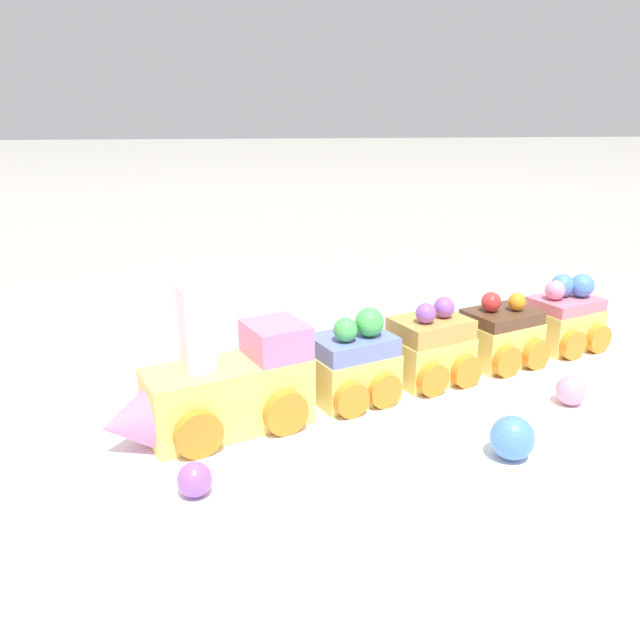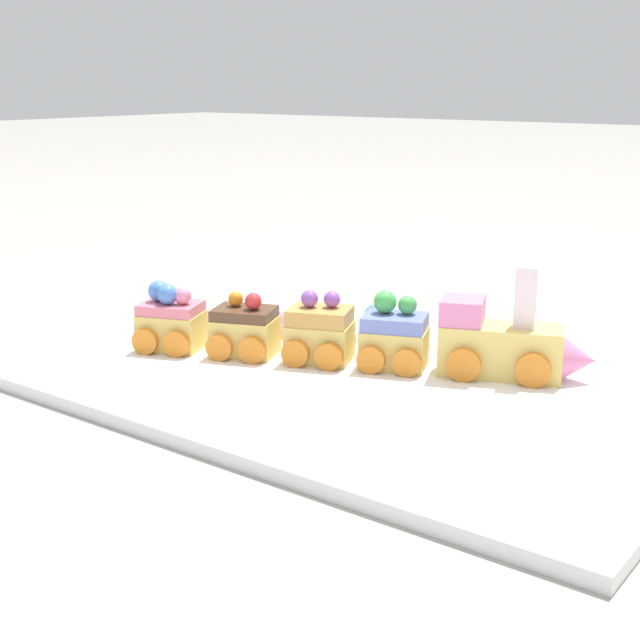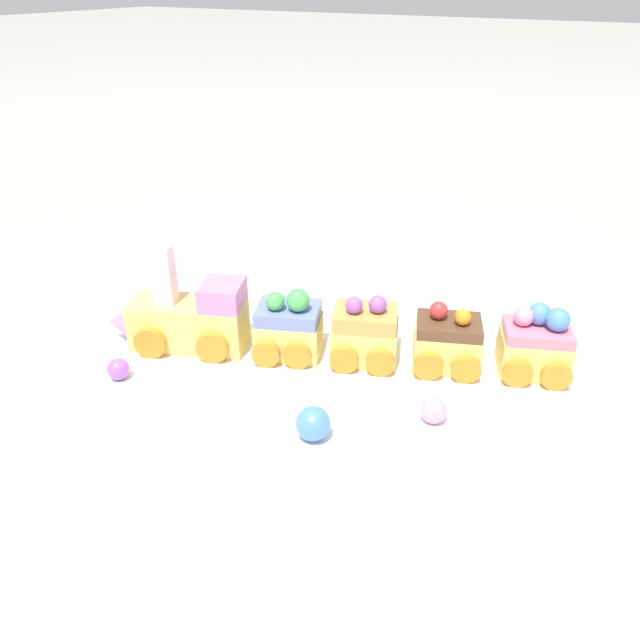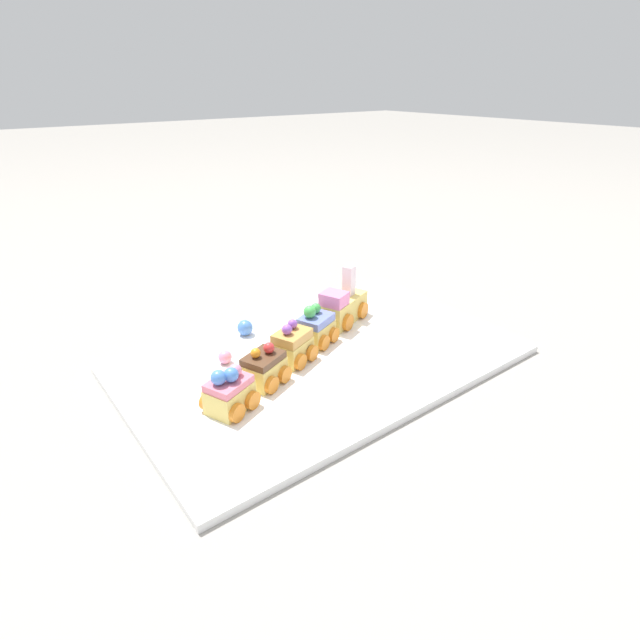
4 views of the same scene
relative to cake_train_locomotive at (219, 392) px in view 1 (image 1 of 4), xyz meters
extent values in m
plane|color=gray|center=(-0.12, -0.08, -0.04)|extent=(10.00, 10.00, 0.00)
cube|color=white|center=(-0.12, -0.08, -0.03)|extent=(0.63, 0.39, 0.01)
cube|color=#EACC66|center=(-0.01, 0.00, -0.01)|extent=(0.12, 0.08, 0.05)
cube|color=pink|center=(-0.04, -0.02, 0.03)|extent=(0.05, 0.05, 0.02)
cone|color=pink|center=(0.06, 0.02, -0.01)|extent=(0.04, 0.05, 0.04)
cube|color=white|center=(0.01, 0.00, 0.03)|extent=(0.02, 0.02, 0.02)
cube|color=white|center=(0.01, 0.00, 0.05)|extent=(0.02, 0.02, 0.02)
cube|color=white|center=(0.01, 0.00, 0.06)|extent=(0.02, 0.02, 0.02)
cylinder|color=orange|center=(0.03, -0.02, -0.01)|extent=(0.03, 0.02, 0.03)
cylinder|color=orange|center=(0.01, 0.03, -0.01)|extent=(0.03, 0.02, 0.03)
cylinder|color=orange|center=(-0.02, -0.04, -0.01)|extent=(0.03, 0.02, 0.03)
cylinder|color=orange|center=(-0.04, 0.01, -0.01)|extent=(0.03, 0.02, 0.03)
cube|color=#EACC66|center=(-0.10, -0.04, -0.01)|extent=(0.07, 0.06, 0.04)
cube|color=#6B7AC6|center=(-0.10, -0.04, 0.01)|extent=(0.07, 0.06, 0.01)
sphere|color=#4CBC56|center=(-0.11, -0.04, 0.03)|extent=(0.03, 0.03, 0.02)
sphere|color=#4CBC56|center=(-0.09, -0.03, 0.03)|extent=(0.02, 0.02, 0.02)
cylinder|color=orange|center=(-0.07, -0.06, -0.02)|extent=(0.03, 0.02, 0.03)
cylinder|color=orange|center=(-0.09, -0.01, -0.02)|extent=(0.03, 0.02, 0.03)
cylinder|color=orange|center=(-0.10, -0.07, -0.02)|extent=(0.03, 0.02, 0.03)
cylinder|color=orange|center=(-0.12, -0.02, -0.02)|extent=(0.03, 0.02, 0.03)
cube|color=#EACC66|center=(-0.16, -0.07, -0.01)|extent=(0.07, 0.06, 0.04)
cube|color=#CC9347|center=(-0.16, -0.07, 0.02)|extent=(0.07, 0.06, 0.02)
sphere|color=#9956C6|center=(-0.17, -0.07, 0.03)|extent=(0.02, 0.02, 0.02)
sphere|color=#9956C6|center=(-0.16, -0.06, 0.03)|extent=(0.02, 0.02, 0.02)
cylinder|color=orange|center=(-0.14, -0.08, -0.02)|extent=(0.03, 0.02, 0.03)
cylinder|color=orange|center=(-0.16, -0.03, -0.02)|extent=(0.03, 0.02, 0.03)
cylinder|color=orange|center=(-0.17, -0.10, -0.02)|extent=(0.03, 0.02, 0.03)
cylinder|color=orange|center=(-0.19, -0.05, -0.02)|extent=(0.03, 0.02, 0.03)
cube|color=#EACC66|center=(-0.23, -0.09, -0.01)|extent=(0.07, 0.06, 0.04)
cube|color=brown|center=(-0.23, -0.09, 0.01)|extent=(0.07, 0.06, 0.01)
sphere|color=orange|center=(-0.25, -0.09, 0.03)|extent=(0.02, 0.02, 0.01)
sphere|color=red|center=(-0.22, -0.09, 0.03)|extent=(0.02, 0.02, 0.02)
cylinder|color=orange|center=(-0.21, -0.11, -0.02)|extent=(0.03, 0.02, 0.03)
cylinder|color=orange|center=(-0.23, -0.06, -0.02)|extent=(0.03, 0.02, 0.03)
cylinder|color=orange|center=(-0.24, -0.12, -0.02)|extent=(0.03, 0.02, 0.03)
cylinder|color=orange|center=(-0.26, -0.07, -0.02)|extent=(0.03, 0.02, 0.03)
cube|color=#EACC66|center=(-0.31, -0.12, -0.01)|extent=(0.07, 0.06, 0.04)
cube|color=#E57084|center=(-0.31, -0.12, 0.01)|extent=(0.07, 0.06, 0.01)
sphere|color=#4C84E0|center=(-0.32, -0.12, 0.03)|extent=(0.03, 0.03, 0.02)
sphere|color=#4C84E0|center=(-0.30, -0.13, 0.03)|extent=(0.03, 0.03, 0.02)
sphere|color=pink|center=(-0.29, -0.12, 0.03)|extent=(0.02, 0.02, 0.02)
cylinder|color=orange|center=(-0.28, -0.14, -0.02)|extent=(0.03, 0.02, 0.03)
cylinder|color=orange|center=(-0.30, -0.09, -0.02)|extent=(0.03, 0.02, 0.03)
cylinder|color=orange|center=(-0.31, -0.15, -0.02)|extent=(0.03, 0.02, 0.03)
cylinder|color=orange|center=(-0.33, -0.10, -0.02)|extent=(0.03, 0.02, 0.03)
sphere|color=pink|center=(-0.26, -0.01, -0.02)|extent=(0.02, 0.02, 0.02)
sphere|color=#4C84E0|center=(-0.18, 0.06, -0.01)|extent=(0.03, 0.03, 0.03)
sphere|color=#9956C6|center=(0.01, 0.07, -0.02)|extent=(0.02, 0.02, 0.02)
camera|label=1|loc=(-0.02, 0.38, 0.18)|focal=35.00mm
camera|label=2|loc=(0.32, -0.72, 0.23)|focal=50.00mm
camera|label=3|loc=(-0.38, 0.39, 0.29)|focal=35.00mm
camera|label=4|loc=(-0.55, -0.65, 0.38)|focal=28.00mm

